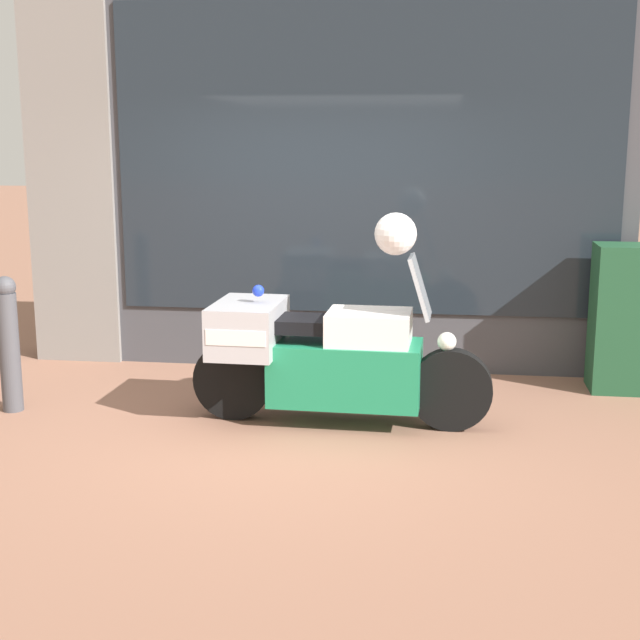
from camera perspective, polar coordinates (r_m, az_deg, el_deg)
ground_plane at (r=6.63m, az=-2.07°, el=-7.06°), size 60.00×60.00×0.00m
shop_building at (r=8.31m, az=-2.38°, el=10.01°), size 5.55×0.55×3.75m
window_display at (r=8.41m, az=2.58°, el=0.14°), size 4.26×0.30×1.82m
paramedic_motorcycle at (r=6.66m, az=0.04°, el=-2.22°), size 2.26×0.78×1.29m
white_helmet at (r=6.43m, az=4.86°, el=5.51°), size 0.31×0.31×0.31m
street_bollard at (r=7.35m, az=-19.30°, el=-1.33°), size 0.17×0.17×1.08m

